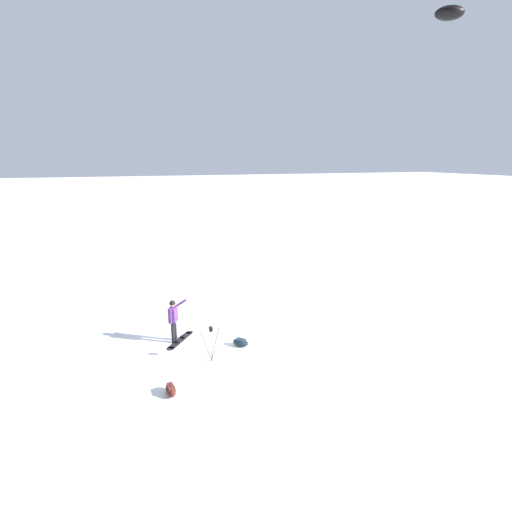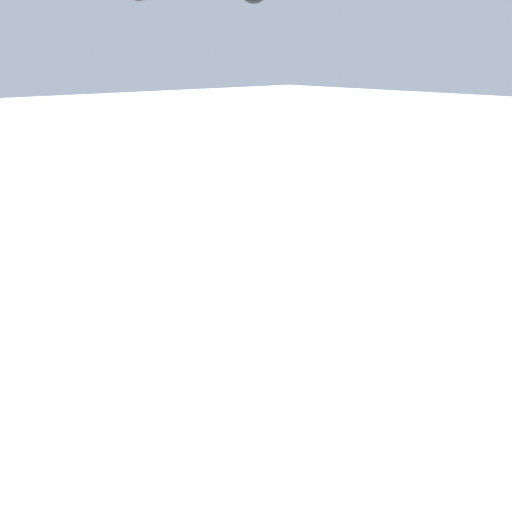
{
  "view_description": "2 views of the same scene",
  "coord_description": "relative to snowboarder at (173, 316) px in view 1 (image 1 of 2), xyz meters",
  "views": [
    {
      "loc": [
        2.46,
        13.81,
        7.14
      ],
      "look_at": [
        -1.92,
        1.66,
        3.83
      ],
      "focal_mm": 26.91,
      "sensor_mm": 36.0,
      "label": 1
    },
    {
      "loc": [
        4.25,
        -4.5,
        10.17
      ],
      "look_at": [
        -3.43,
        2.25,
        6.03
      ],
      "focal_mm": 34.17,
      "sensor_mm": 36.0,
      "label": 2
    }
  ],
  "objects": [
    {
      "name": "gear_bag_large",
      "position": [
        -2.37,
        1.27,
        -0.92
      ],
      "size": [
        0.71,
        0.72,
        0.29
      ],
      "color": "#192833",
      "rests_on": "ground_plane"
    },
    {
      "name": "snowboarder",
      "position": [
        0.0,
        0.0,
        0.0
      ],
      "size": [
        0.78,
        0.48,
        1.77
      ],
      "color": "black",
      "rests_on": "ground_plane"
    },
    {
      "name": "ground_plane",
      "position": [
        -0.77,
        0.52,
        -1.07
      ],
      "size": [
        300.0,
        300.0,
        0.0
      ],
      "primitive_type": "plane",
      "color": "white"
    },
    {
      "name": "gear_bag_small",
      "position": [
        0.63,
        3.56,
        -0.9
      ],
      "size": [
        0.34,
        0.68,
        0.32
      ],
      "color": "#4C1E19",
      "rests_on": "ground_plane"
    },
    {
      "name": "snowboard",
      "position": [
        -0.22,
        0.0,
        -1.05
      ],
      "size": [
        1.24,
        1.45,
        0.1
      ],
      "color": "black",
      "rests_on": "ground_plane"
    },
    {
      "name": "camera_tripod",
      "position": [
        -1.04,
        1.99,
        -0.13
      ],
      "size": [
        0.73,
        0.62,
        1.32
      ],
      "color": "#262628",
      "rests_on": "ground_plane"
    }
  ]
}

